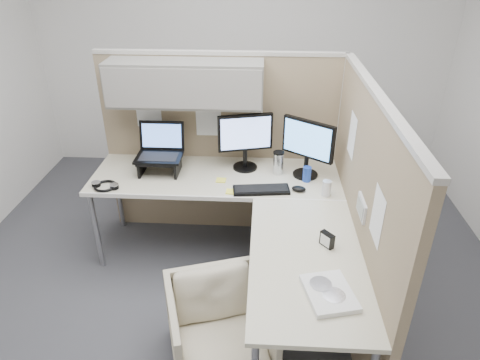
# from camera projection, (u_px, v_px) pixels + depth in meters

# --- Properties ---
(ground) EXTENTS (4.50, 4.50, 0.00)m
(ground) POSITION_uv_depth(u_px,v_px,m) (225.00, 291.00, 3.31)
(ground) COLOR #3B3C41
(ground) RESTS_ON ground
(partition_back) EXTENTS (2.00, 0.36, 1.63)m
(partition_back) POSITION_uv_depth(u_px,v_px,m) (206.00, 119.00, 3.51)
(partition_back) COLOR #927D5F
(partition_back) RESTS_ON ground
(partition_right) EXTENTS (0.07, 2.03, 1.63)m
(partition_right) POSITION_uv_depth(u_px,v_px,m) (358.00, 211.00, 2.81)
(partition_right) COLOR #927D5F
(partition_right) RESTS_ON ground
(desk) EXTENTS (2.00, 1.98, 0.73)m
(desk) POSITION_uv_depth(u_px,v_px,m) (242.00, 208.00, 3.08)
(desk) COLOR beige
(desk) RESTS_ON ground
(office_chair) EXTENTS (0.75, 0.73, 0.63)m
(office_chair) POSITION_uv_depth(u_px,v_px,m) (220.00, 324.00, 2.63)
(office_chair) COLOR #C1B39A
(office_chair) RESTS_ON ground
(monitor_left) EXTENTS (0.43, 0.20, 0.47)m
(monitor_left) POSITION_uv_depth(u_px,v_px,m) (245.00, 137.00, 3.41)
(monitor_left) COLOR black
(monitor_left) RESTS_ON desk
(monitor_right) EXTENTS (0.38, 0.28, 0.47)m
(monitor_right) POSITION_uv_depth(u_px,v_px,m) (308.00, 144.00, 3.30)
(monitor_right) COLOR black
(monitor_right) RESTS_ON desk
(laptop_station) EXTENTS (0.36, 0.31, 0.38)m
(laptop_station) POSITION_uv_depth(u_px,v_px,m) (160.00, 155.00, 3.43)
(laptop_station) COLOR black
(laptop_station) RESTS_ON desk
(keyboard) EXTENTS (0.44, 0.19, 0.02)m
(keyboard) POSITION_uv_depth(u_px,v_px,m) (261.00, 190.00, 3.20)
(keyboard) COLOR black
(keyboard) RESTS_ON desk
(mouse) EXTENTS (0.12, 0.09, 0.04)m
(mouse) POSITION_uv_depth(u_px,v_px,m) (299.00, 189.00, 3.20)
(mouse) COLOR black
(mouse) RESTS_ON desk
(travel_mug) EXTENTS (0.09, 0.09, 0.19)m
(travel_mug) POSITION_uv_depth(u_px,v_px,m) (278.00, 163.00, 3.42)
(travel_mug) COLOR silver
(travel_mug) RESTS_ON desk
(soda_can_green) EXTENTS (0.07, 0.07, 0.12)m
(soda_can_green) POSITION_uv_depth(u_px,v_px,m) (327.00, 188.00, 3.13)
(soda_can_green) COLOR silver
(soda_can_green) RESTS_ON desk
(soda_can_silver) EXTENTS (0.07, 0.07, 0.12)m
(soda_can_silver) POSITION_uv_depth(u_px,v_px,m) (307.00, 174.00, 3.32)
(soda_can_silver) COLOR #1E3FA5
(soda_can_silver) RESTS_ON desk
(sticky_note_d) EXTENTS (0.08, 0.08, 0.01)m
(sticky_note_d) POSITION_uv_depth(u_px,v_px,m) (221.00, 180.00, 3.35)
(sticky_note_d) COLOR #F6EE40
(sticky_note_d) RESTS_ON desk
(sticky_note_b) EXTENTS (0.08, 0.08, 0.01)m
(sticky_note_b) POSITION_uv_depth(u_px,v_px,m) (231.00, 191.00, 3.20)
(sticky_note_b) COLOR #F6EE40
(sticky_note_b) RESTS_ON desk
(headphones) EXTENTS (0.22, 0.20, 0.03)m
(headphones) POSITION_uv_depth(u_px,v_px,m) (105.00, 186.00, 3.25)
(headphones) COLOR black
(headphones) RESTS_ON desk
(paper_stack) EXTENTS (0.30, 0.35, 0.03)m
(paper_stack) POSITION_uv_depth(u_px,v_px,m) (329.00, 293.00, 2.26)
(paper_stack) COLOR white
(paper_stack) RESTS_ON desk
(desk_clock) EXTENTS (0.09, 0.10, 0.09)m
(desk_clock) POSITION_uv_depth(u_px,v_px,m) (327.00, 240.00, 2.61)
(desk_clock) COLOR black
(desk_clock) RESTS_ON desk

